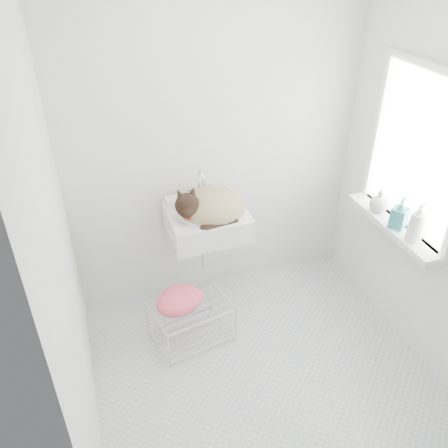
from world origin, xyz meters
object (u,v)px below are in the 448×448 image
object	(u,v)px
wire_rack	(192,322)
bottle_c	(377,211)
sink	(207,211)
cat	(209,207)
bottle_a	(412,241)
bottle_b	(396,227)

from	to	relation	value
wire_rack	bottle_c	xyz separation A→B (m)	(1.38, -0.05, 0.70)
bottle_c	wire_rack	bearing A→B (deg)	178.08
sink	cat	xyz separation A→B (m)	(0.01, -0.02, 0.04)
bottle_a	wire_rack	bearing A→B (deg)	162.50
bottle_b	sink	bearing A→B (deg)	152.72
sink	bottle_c	distance (m)	1.21
sink	bottle_a	bearing A→B (deg)	-33.42
sink	bottle_c	xyz separation A→B (m)	(1.15, -0.37, 0.00)
sink	bottle_b	bearing A→B (deg)	-27.28
cat	bottle_b	size ratio (longest dim) A/B	2.42
cat	bottle_b	world-z (taller)	cat
bottle_b	bottle_c	xyz separation A→B (m)	(0.00, 0.22, 0.00)
bottle_b	cat	bearing A→B (deg)	153.22
bottle_b	bottle_c	distance (m)	0.22
wire_rack	bottle_a	distance (m)	1.60
bottle_b	wire_rack	bearing A→B (deg)	168.98
bottle_a	bottle_b	xyz separation A→B (m)	(0.00, 0.17, 0.00)
cat	bottle_c	world-z (taller)	cat
sink	bottle_b	distance (m)	1.30
cat	bottle_b	distance (m)	1.28
wire_rack	bottle_b	world-z (taller)	bottle_b
wire_rack	cat	bearing A→B (deg)	52.69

